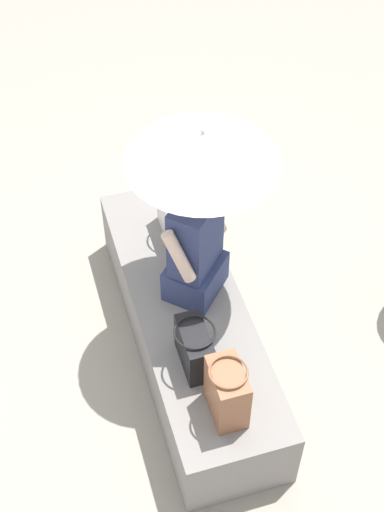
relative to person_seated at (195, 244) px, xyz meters
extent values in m
plane|color=#9E9384|center=(0.10, -0.07, -0.85)|extent=(14.00, 14.00, 0.00)
cube|color=gray|center=(0.10, -0.07, -0.62)|extent=(2.04, 0.63, 0.47)
cube|color=navy|center=(0.00, 0.00, -0.28)|extent=(0.44, 0.44, 0.22)
cube|color=navy|center=(0.00, 0.00, 0.07)|extent=(0.37, 0.36, 0.48)
sphere|color=beige|center=(0.00, 0.00, 0.41)|extent=(0.20, 0.20, 0.20)
cylinder|color=beige|center=(-0.15, 0.14, 0.10)|extent=(0.19, 0.19, 0.32)
cylinder|color=beige|center=(0.15, -0.14, 0.10)|extent=(0.19, 0.19, 0.32)
cylinder|color=#B7B7BC|center=(-0.07, 0.06, 0.16)|extent=(0.02, 0.02, 1.11)
cone|color=silver|center=(-0.07, 0.06, 0.63)|extent=(0.81, 0.81, 0.18)
sphere|color=#B7B7BC|center=(-0.07, 0.06, 0.73)|extent=(0.03, 0.03, 0.03)
cube|color=brown|center=(0.83, -0.08, -0.21)|extent=(0.27, 0.16, 0.35)
torus|color=brown|center=(0.83, -0.08, -0.02)|extent=(0.20, 0.20, 0.01)
cube|color=black|center=(0.50, -0.16, -0.25)|extent=(0.30, 0.14, 0.27)
torus|color=black|center=(0.50, -0.16, -0.10)|extent=(0.22, 0.22, 0.01)
cube|color=silver|center=(-0.47, 0.02, -0.25)|extent=(0.32, 0.18, 0.28)
torus|color=silver|center=(-0.47, 0.02, -0.09)|extent=(0.24, 0.24, 0.01)
camera|label=1|loc=(2.65, -0.81, 3.04)|focal=52.10mm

